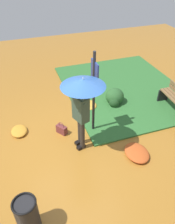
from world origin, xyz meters
The scene contains 10 objects.
ground_plane centered at (0.00, 0.00, 0.00)m, with size 18.00×18.00×0.00m, color #9E6623.
grass_verge centered at (-2.28, 2.58, 0.03)m, with size 4.80×4.00×0.05m.
person_with_umbrella centered at (0.03, 0.30, 1.55)m, with size 0.96×0.96×2.04m.
info_sign_post centered at (-0.53, 0.79, 1.44)m, with size 0.44×0.07×2.30m.
handbag centered at (-0.68, -0.08, 0.13)m, with size 0.33×0.29×0.37m.
trash_bin centered at (1.67, -1.23, 0.42)m, with size 0.42×0.42×0.83m.
shrub_cluster centered at (-1.51, 1.88, 0.25)m, with size 0.65×0.59×0.53m.
leaf_pile_near_person centered at (0.71, 1.48, 0.08)m, with size 0.71×0.57×0.16m.
leaf_pile_by_bench centered at (-1.63, 1.06, 0.06)m, with size 0.55×0.44×0.12m.
leaf_pile_far_path centered at (-1.07, -1.19, 0.06)m, with size 0.54×0.43×0.12m.
Camera 1 is at (3.89, -0.89, 4.16)m, focal length 35.70 mm.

